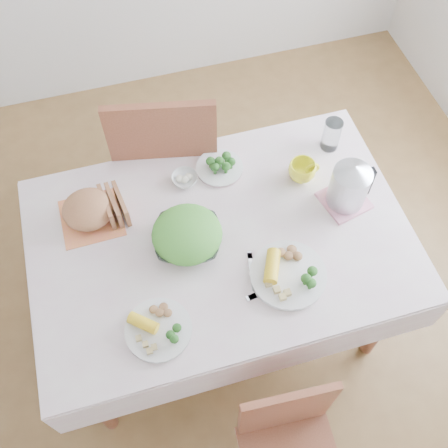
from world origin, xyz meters
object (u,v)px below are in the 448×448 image
object	(u,v)px
salad_bowl	(188,238)
dinner_plate_left	(159,330)
yellow_mug	(302,171)
electric_kettle	(350,184)
chair_far	(170,159)
dining_table	(221,280)
dinner_plate_right	(288,275)

from	to	relation	value
salad_bowl	dinner_plate_left	bearing A→B (deg)	-120.21
yellow_mug	electric_kettle	distance (m)	0.22
dinner_plate_left	electric_kettle	world-z (taller)	electric_kettle
chair_far	yellow_mug	xyz separation A→B (m)	(0.48, -0.49, 0.34)
salad_bowl	yellow_mug	distance (m)	0.57
dinner_plate_left	electric_kettle	xyz separation A→B (m)	(0.85, 0.33, 0.11)
chair_far	dinner_plate_left	size ratio (longest dim) A/B	4.42
dining_table	chair_far	size ratio (longest dim) A/B	1.32
dining_table	yellow_mug	bearing A→B (deg)	24.68
dinner_plate_left	dinner_plate_right	xyz separation A→B (m)	(0.52, 0.08, 0.00)
salad_bowl	electric_kettle	size ratio (longest dim) A/B	1.19
salad_bowl	dinner_plate_right	xyz separation A→B (m)	(0.33, -0.25, -0.02)
chair_far	dinner_plate_left	bearing A→B (deg)	87.99
dinner_plate_left	electric_kettle	distance (m)	0.92
chair_far	yellow_mug	world-z (taller)	chair_far
chair_far	dinner_plate_left	world-z (taller)	chair_far
dinner_plate_right	yellow_mug	distance (m)	0.47
dining_table	chair_far	world-z (taller)	chair_far
salad_bowl	electric_kettle	world-z (taller)	electric_kettle
salad_bowl	yellow_mug	world-z (taller)	yellow_mug
chair_far	salad_bowl	distance (m)	0.75
salad_bowl	electric_kettle	distance (m)	0.67
dinner_plate_right	yellow_mug	size ratio (longest dim) A/B	2.54
dining_table	dinner_plate_left	world-z (taller)	dinner_plate_left
chair_far	salad_bowl	world-z (taller)	chair_far
dining_table	dinner_plate_left	bearing A→B (deg)	-135.56
dinner_plate_left	salad_bowl	bearing A→B (deg)	59.79
chair_far	dinner_plate_right	world-z (taller)	chair_far
dinner_plate_right	yellow_mug	bearing A→B (deg)	63.58
dinner_plate_left	dinner_plate_right	world-z (taller)	dinner_plate_right
chair_far	salad_bowl	bearing A→B (deg)	97.11
dinner_plate_left	chair_far	bearing A→B (deg)	76.30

